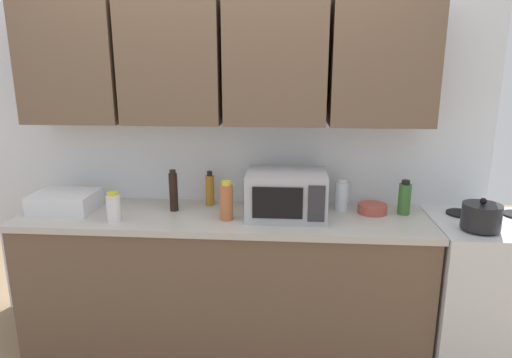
# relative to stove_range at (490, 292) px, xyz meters

# --- Properties ---
(wall_back_with_cabinets) EXTENTS (3.41, 0.38, 2.60)m
(wall_back_with_cabinets) POSITION_rel_stove_range_xyz_m (-1.65, 0.25, 1.13)
(wall_back_with_cabinets) COLOR white
(wall_back_with_cabinets) RESTS_ON ground_plane
(counter_run) EXTENTS (2.54, 0.63, 0.90)m
(counter_run) POSITION_rel_stove_range_xyz_m (-1.65, 0.02, -0.00)
(counter_run) COLOR brown
(counter_run) RESTS_ON ground_plane
(stove_range) EXTENTS (0.76, 0.64, 0.91)m
(stove_range) POSITION_rel_stove_range_xyz_m (0.00, 0.00, 0.00)
(stove_range) COLOR silver
(stove_range) RESTS_ON ground_plane
(kettle) EXTENTS (0.21, 0.21, 0.18)m
(kettle) POSITION_rel_stove_range_xyz_m (-0.17, -0.14, 0.53)
(kettle) COLOR black
(kettle) RESTS_ON stove_range
(microwave) EXTENTS (0.48, 0.37, 0.28)m
(microwave) POSITION_rel_stove_range_xyz_m (-1.26, 0.02, 0.59)
(microwave) COLOR #B7B7BC
(microwave) RESTS_ON counter_run
(dish_rack) EXTENTS (0.38, 0.30, 0.12)m
(dish_rack) POSITION_rel_stove_range_xyz_m (-2.67, 0.02, 0.51)
(dish_rack) COLOR silver
(dish_rack) RESTS_ON counter_run
(bottle_white_jar) EXTENTS (0.08, 0.08, 0.18)m
(bottle_white_jar) POSITION_rel_stove_range_xyz_m (-2.28, -0.16, 0.53)
(bottle_white_jar) COLOR white
(bottle_white_jar) RESTS_ON counter_run
(bottle_green_oil) EXTENTS (0.08, 0.08, 0.22)m
(bottle_green_oil) POSITION_rel_stove_range_xyz_m (-0.53, 0.12, 0.55)
(bottle_green_oil) COLOR #386B2D
(bottle_green_oil) RESTS_ON counter_run
(bottle_clear_tall) EXTENTS (0.08, 0.08, 0.21)m
(bottle_clear_tall) POSITION_rel_stove_range_xyz_m (-0.91, 0.17, 0.55)
(bottle_clear_tall) COLOR silver
(bottle_clear_tall) RESTS_ON counter_run
(bottle_soy_dark) EXTENTS (0.05, 0.05, 0.27)m
(bottle_soy_dark) POSITION_rel_stove_range_xyz_m (-1.97, 0.08, 0.58)
(bottle_soy_dark) COLOR black
(bottle_soy_dark) RESTS_ON counter_run
(bottle_spice_jar) EXTENTS (0.08, 0.08, 0.24)m
(bottle_spice_jar) POSITION_rel_stove_range_xyz_m (-1.61, -0.07, 0.56)
(bottle_spice_jar) COLOR #BC6638
(bottle_spice_jar) RESTS_ON counter_run
(bottle_amber_vinegar) EXTENTS (0.06, 0.06, 0.23)m
(bottle_amber_vinegar) POSITION_rel_stove_range_xyz_m (-1.77, 0.22, 0.55)
(bottle_amber_vinegar) COLOR #AD701E
(bottle_amber_vinegar) RESTS_ON counter_run
(bowl_ceramic_small) EXTENTS (0.18, 0.18, 0.06)m
(bowl_ceramic_small) POSITION_rel_stove_range_xyz_m (-0.72, 0.12, 0.48)
(bowl_ceramic_small) COLOR #B24C3D
(bowl_ceramic_small) RESTS_ON counter_run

